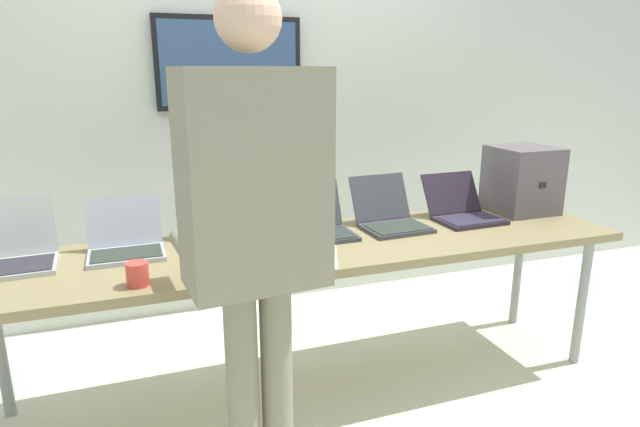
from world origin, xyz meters
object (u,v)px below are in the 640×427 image
laptop_station_3 (313,224)px  laptop_station_5 (463,210)px  equipment_box (522,180)px  person (254,217)px  laptop_station_2 (223,231)px  laptop_station_1 (126,242)px  laptop_station_4 (390,216)px  coffee_mug (137,274)px  workbench (315,253)px  laptop_station_0 (12,252)px

laptop_station_3 → laptop_station_5: 0.85m
equipment_box → person: person is taller
laptop_station_5 → laptop_station_2: bearing=178.9°
laptop_station_1 → person: 0.91m
laptop_station_4 → coffee_mug: (-1.24, -0.38, -0.01)m
workbench → laptop_station_4: laptop_station_4 is taller
workbench → laptop_station_4: (0.45, 0.13, 0.11)m
laptop_station_0 → laptop_station_2: size_ratio=0.90×
laptop_station_3 → laptop_station_5: laptop_station_3 is taller
laptop_station_3 → coffee_mug: 0.91m
laptop_station_1 → coffee_mug: 0.40m
person → laptop_station_4: bearing=40.9°
laptop_station_4 → coffee_mug: 1.29m
laptop_station_4 → person: size_ratio=0.21×
laptop_station_1 → laptop_station_5: laptop_station_1 is taller
laptop_station_0 → laptop_station_5: (2.15, -0.01, -0.01)m
laptop_station_1 → workbench: bearing=-9.9°
laptop_station_1 → coffee_mug: laptop_station_1 is taller
workbench → laptop_station_2: size_ratio=7.76×
equipment_box → person: 1.88m
laptop_station_5 → person: 1.53m
workbench → equipment_box: equipment_box is taller
laptop_station_2 → person: person is taller
workbench → laptop_station_3: laptop_station_3 is taller
equipment_box → laptop_station_5: equipment_box is taller
laptop_station_0 → laptop_station_5: 2.15m
laptop_station_0 → coffee_mug: size_ratio=3.85×
workbench → laptop_station_3: bearing=75.5°
laptop_station_2 → laptop_station_3: (0.44, -0.02, -0.00)m
person → laptop_station_5: bearing=29.9°
person → coffee_mug: 0.59m
person → coffee_mug: bearing=134.7°
laptop_station_1 → laptop_station_4: 1.28m
laptop_station_1 → coffee_mug: size_ratio=3.53×
workbench → laptop_station_0: size_ratio=8.60×
laptop_station_0 → coffee_mug: (0.48, -0.39, -0.02)m
workbench → person: person is taller
laptop_station_5 → laptop_station_1: bearing=179.5°
workbench → laptop_station_2: 0.44m
equipment_box → laptop_station_2: bearing=-179.6°
workbench → laptop_station_4: size_ratio=7.98×
laptop_station_1 → laptop_station_4: size_ratio=0.85×
equipment_box → laptop_station_1: 2.12m
equipment_box → laptop_station_0: 2.56m
laptop_station_0 → coffee_mug: 0.62m
laptop_station_4 → laptop_station_0: bearing=179.7°
laptop_station_0 → laptop_station_4: bearing=-0.3°
laptop_station_1 → person: bearing=-61.9°
equipment_box → laptop_station_2: size_ratio=0.95×
laptop_station_0 → person: (0.85, -0.76, 0.27)m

